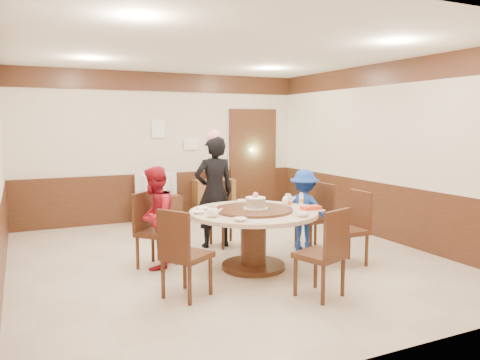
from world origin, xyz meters
name	(u,v)px	position (x,y,z in m)	size (l,w,h in m)	color
room	(226,181)	(0.01, 0.01, 1.08)	(6.00, 6.04, 2.84)	beige
banquet_table	(253,228)	(0.15, -0.54, 0.53)	(1.63, 1.63, 0.78)	#422314
chair_0	(314,228)	(1.39, -0.08, 0.30)	(0.47, 0.46, 0.97)	#422314
chair_1	(226,225)	(0.29, 0.68, 0.30)	(0.50, 0.51, 0.97)	#422314
chair_2	(156,244)	(-0.97, 0.06, 0.30)	(0.62, 0.62, 0.97)	#422314
chair_3	(186,269)	(-0.96, -1.12, 0.30)	(0.61, 0.61, 0.97)	#422314
chair_4	(321,269)	(0.36, -1.72, 0.30)	(0.56, 0.57, 0.97)	#422314
chair_5	(348,242)	(1.36, -0.91, 0.30)	(0.45, 0.44, 0.97)	#422314
person_standing	(214,192)	(0.10, 0.68, 0.83)	(0.61, 0.40, 1.66)	black
person_red	(155,218)	(-0.98, 0.03, 0.66)	(0.64, 0.50, 1.31)	#A31524
person_blue	(304,210)	(1.21, -0.07, 0.59)	(0.76, 0.44, 1.18)	#183C9C
birthday_cake	(255,203)	(0.17, -0.54, 0.85)	(0.31, 0.31, 0.21)	white
teapot_left	(213,212)	(-0.47, -0.67, 0.81)	(0.17, 0.15, 0.13)	white
teapot_right	(288,200)	(0.79, -0.31, 0.81)	(0.17, 0.15, 0.13)	white
bowl_0	(202,209)	(-0.42, -0.21, 0.77)	(0.15, 0.15, 0.04)	white
bowl_1	(302,215)	(0.51, -1.11, 0.77)	(0.15, 0.15, 0.05)	white
bowl_2	(240,219)	(-0.27, -1.02, 0.77)	(0.15, 0.15, 0.04)	white
bowl_3	(306,207)	(0.82, -0.70, 0.77)	(0.14, 0.14, 0.05)	white
bowl_4	(199,212)	(-0.55, -0.42, 0.77)	(0.15, 0.15, 0.04)	white
bowl_5	(242,201)	(0.28, 0.09, 0.77)	(0.13, 0.13, 0.04)	white
saucer_near	(260,222)	(-0.10, -1.19, 0.76)	(0.18, 0.18, 0.01)	white
saucer_far	(266,202)	(0.60, -0.04, 0.76)	(0.18, 0.18, 0.01)	white
shrimp_platter	(311,209)	(0.80, -0.85, 0.78)	(0.30, 0.20, 0.06)	white
bottle_0	(290,202)	(0.65, -0.59, 0.83)	(0.06, 0.06, 0.16)	white
bottle_1	(301,200)	(0.89, -0.48, 0.83)	(0.06, 0.06, 0.16)	white
tv_stand	(158,209)	(-0.21, 2.75, 0.25)	(0.85, 0.45, 0.50)	#422314
television	(157,184)	(-0.21, 2.75, 0.73)	(0.79, 0.10, 0.46)	gray
side_cabinet	(214,198)	(0.94, 2.78, 0.38)	(0.80, 0.40, 0.75)	brown
thermos	(210,170)	(0.88, 2.78, 0.94)	(0.15, 0.15, 0.38)	silver
notice_left	(159,129)	(-0.10, 2.96, 1.75)	(0.25, 0.00, 0.35)	white
notice_right	(191,144)	(0.55, 2.96, 1.45)	(0.30, 0.00, 0.22)	white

